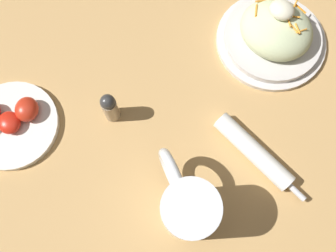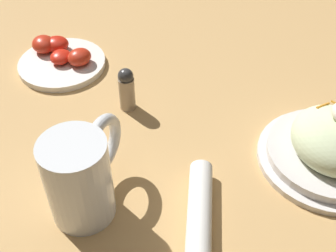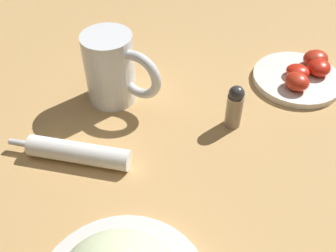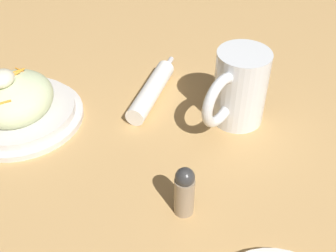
{
  "view_description": "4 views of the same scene",
  "coord_description": "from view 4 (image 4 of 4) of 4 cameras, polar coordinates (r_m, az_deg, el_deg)",
  "views": [
    {
      "loc": [
        -0.14,
        0.21,
        0.66
      ],
      "look_at": [
        -0.03,
        0.05,
        0.08
      ],
      "focal_mm": 39.29,
      "sensor_mm": 36.0,
      "label": 1
    },
    {
      "loc": [
        -0.52,
        0.08,
        0.52
      ],
      "look_at": [
        -0.04,
        0.02,
        0.06
      ],
      "focal_mm": 46.69,
      "sensor_mm": 36.0,
      "label": 2
    },
    {
      "loc": [
        -0.03,
        -0.44,
        0.49
      ],
      "look_at": [
        -0.03,
        0.02,
        0.05
      ],
      "focal_mm": 42.76,
      "sensor_mm": 36.0,
      "label": 3
    },
    {
      "loc": [
        0.46,
        0.1,
        0.49
      ],
      "look_at": [
        -0.01,
        0.04,
        0.08
      ],
      "focal_mm": 45.67,
      "sensor_mm": 36.0,
      "label": 4
    }
  ],
  "objects": [
    {
      "name": "ground_plane",
      "position": [
        0.68,
        -3.52,
        -5.36
      ],
      "size": [
        1.43,
        1.43,
        0.0
      ],
      "primitive_type": "plane",
      "color": "tan"
    },
    {
      "name": "salad_plate",
      "position": [
        0.79,
        -19.47,
        2.71
      ],
      "size": [
        0.22,
        0.22,
        0.1
      ],
      "color": "silver",
      "rests_on": "ground_plane"
    },
    {
      "name": "beer_mug",
      "position": [
        0.73,
        9.36,
        4.5
      ],
      "size": [
        0.14,
        0.11,
        0.13
      ],
      "color": "white",
      "rests_on": "ground_plane"
    },
    {
      "name": "napkin_roll",
      "position": [
        0.8,
        -2.21,
        4.75
      ],
      "size": [
        0.2,
        0.07,
        0.03
      ],
      "color": "white",
      "rests_on": "ground_plane"
    },
    {
      "name": "salt_shaker",
      "position": [
        0.59,
        2.2,
        -8.65
      ],
      "size": [
        0.03,
        0.03,
        0.08
      ],
      "color": "gray",
      "rests_on": "ground_plane"
    }
  ]
}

